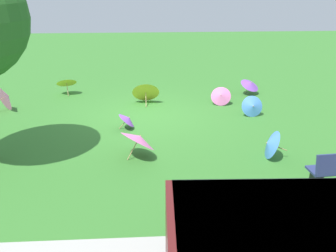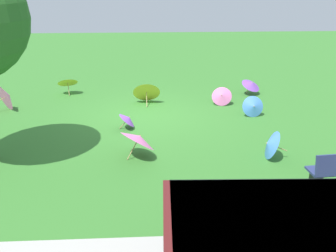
# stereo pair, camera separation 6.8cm
# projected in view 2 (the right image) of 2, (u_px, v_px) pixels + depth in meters

# --- Properties ---
(ground) EXTENTS (40.00, 40.00, 0.00)m
(ground) POSITION_uv_depth(u_px,v_px,m) (145.00, 117.00, 12.50)
(ground) COLOR #387A2D
(parasol_purple_0) EXTENTS (0.55, 0.60, 0.53)m
(parasol_purple_0) POSITION_uv_depth(u_px,v_px,m) (128.00, 119.00, 11.44)
(parasol_purple_0) COLOR tan
(parasol_purple_0) RESTS_ON ground
(parasol_pink_0) EXTENTS (0.79, 0.77, 0.65)m
(parasol_pink_0) POSITION_uv_depth(u_px,v_px,m) (222.00, 96.00, 13.54)
(parasol_pink_0) COLOR tan
(parasol_pink_0) RESTS_ON ground
(parasol_pink_1) EXTENTS (1.20, 1.22, 0.82)m
(parasol_pink_1) POSITION_uv_depth(u_px,v_px,m) (139.00, 138.00, 9.56)
(parasol_pink_1) COLOR tan
(parasol_pink_1) RESTS_ON ground
(parasol_pink_2) EXTENTS (0.98, 0.96, 0.92)m
(parasol_pink_2) POSITION_uv_depth(u_px,v_px,m) (7.00, 96.00, 13.01)
(parasol_pink_2) COLOR tan
(parasol_pink_2) RESTS_ON ground
(parasol_blue_1) EXTENTS (0.68, 0.76, 0.73)m
(parasol_blue_1) POSITION_uv_depth(u_px,v_px,m) (270.00, 144.00, 9.55)
(parasol_blue_1) COLOR tan
(parasol_blue_1) RESTS_ON ground
(parasol_blue_2) EXTENTS (0.69, 0.70, 0.68)m
(parasol_blue_2) POSITION_uv_depth(u_px,v_px,m) (253.00, 106.00, 12.39)
(parasol_blue_2) COLOR tan
(parasol_blue_2) RESTS_ON ground
(parasol_yellow_0) EXTENTS (0.95, 0.91, 0.85)m
(parasol_yellow_0) POSITION_uv_depth(u_px,v_px,m) (146.00, 91.00, 13.76)
(parasol_yellow_0) COLOR tan
(parasol_yellow_0) RESTS_ON ground
(parasol_yellow_1) EXTENTS (0.90, 0.86, 0.73)m
(parasol_yellow_1) POSITION_uv_depth(u_px,v_px,m) (68.00, 81.00, 14.78)
(parasol_yellow_1) COLOR tan
(parasol_yellow_1) RESTS_ON ground
(parasol_purple_1) EXTENTS (1.00, 1.00, 0.64)m
(parasol_purple_1) POSITION_uv_depth(u_px,v_px,m) (251.00, 84.00, 14.71)
(parasol_purple_1) COLOR tan
(parasol_purple_1) RESTS_ON ground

